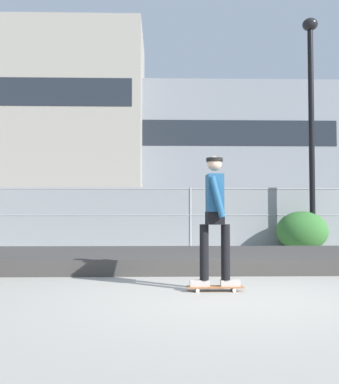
% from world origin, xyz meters
% --- Properties ---
extents(ground_plane, '(120.00, 120.00, 0.00)m').
position_xyz_m(ground_plane, '(0.00, 0.00, 0.00)').
color(ground_plane, '#9E998E').
extents(gravel_berm, '(10.35, 3.16, 0.29)m').
position_xyz_m(gravel_berm, '(0.00, 3.42, 0.14)').
color(gravel_berm, '#3D3A38').
rests_on(gravel_berm, ground_plane).
extents(skateboard, '(0.80, 0.22, 0.07)m').
position_xyz_m(skateboard, '(-0.15, 0.42, 0.06)').
color(skateboard, '#9E5B33').
rests_on(skateboard, ground_plane).
extents(skater, '(0.72, 0.58, 1.86)m').
position_xyz_m(skater, '(-0.15, 0.42, 1.14)').
color(skater, '#B2ADA8').
rests_on(skater, skateboard).
extents(chain_fence, '(25.84, 0.06, 1.85)m').
position_xyz_m(chain_fence, '(-0.00, 7.34, 0.93)').
color(chain_fence, gray).
rests_on(chain_fence, ground_plane).
extents(street_lamp, '(0.44, 0.44, 6.74)m').
position_xyz_m(street_lamp, '(3.45, 6.63, 4.20)').
color(street_lamp, black).
rests_on(street_lamp, ground_plane).
extents(parked_car_near, '(4.41, 1.98, 1.66)m').
position_xyz_m(parked_car_near, '(-2.98, 9.73, 0.84)').
color(parked_car_near, black).
rests_on(parked_car_near, ground_plane).
extents(library_building, '(19.11, 10.36, 18.66)m').
position_xyz_m(library_building, '(-12.07, 37.98, 9.33)').
color(library_building, gray).
rests_on(library_building, ground_plane).
extents(office_block, '(23.98, 12.20, 14.05)m').
position_xyz_m(office_block, '(5.42, 42.88, 7.03)').
color(office_block, slate).
rests_on(office_block, ground_plane).
extents(shrub_center, '(1.47, 1.20, 1.14)m').
position_xyz_m(shrub_center, '(3.15, 6.66, 0.57)').
color(shrub_center, '#336B2D').
rests_on(shrub_center, ground_plane).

